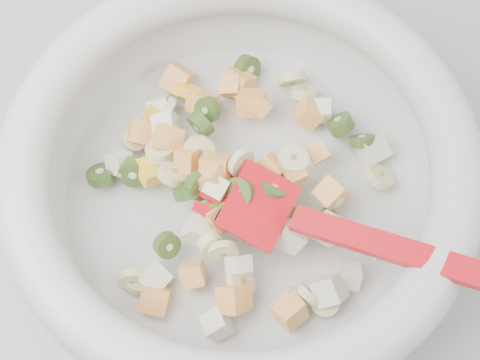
% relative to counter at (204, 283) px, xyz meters
% --- Properties ---
extents(counter, '(2.00, 0.60, 0.90)m').
position_rel_counter_xyz_m(counter, '(0.00, 0.00, 0.00)').
color(counter, gray).
rests_on(counter, ground).
extents(mixing_bowl, '(0.45, 0.40, 0.12)m').
position_rel_counter_xyz_m(mixing_bowl, '(0.07, -0.04, 0.51)').
color(mixing_bowl, silver).
rests_on(mixing_bowl, counter).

